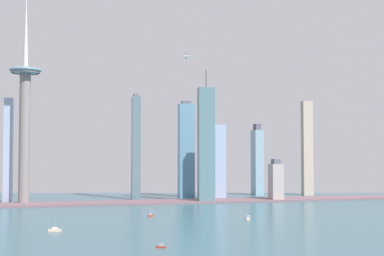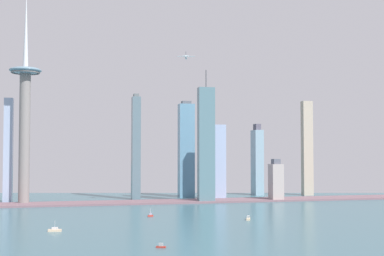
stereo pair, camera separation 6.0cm
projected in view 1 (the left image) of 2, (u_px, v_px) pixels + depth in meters
waterfront_pier at (162, 202)px, 809.92m from camera, size 839.45×58.35×2.56m
observation_tower at (25, 107)px, 789.33m from camera, size 46.75×46.75×317.54m
skyscraper_0 at (8, 150)px, 809.63m from camera, size 12.93×17.71×158.58m
skyscraper_1 at (186, 150)px, 911.68m from camera, size 26.04×19.48×163.88m
skyscraper_4 at (257, 161)px, 952.82m from camera, size 15.54×26.55×126.71m
skyscraper_5 at (276, 181)px, 840.83m from camera, size 18.43×21.42×65.64m
skyscraper_6 at (136, 147)px, 866.45m from camera, size 13.40×19.83×171.38m
skyscraper_7 at (217, 162)px, 865.37m from camera, size 27.38×12.38×121.00m
skyscraper_8 at (206, 145)px, 816.83m from camera, size 24.93×14.08×202.84m
skyscraper_9 at (307, 148)px, 947.98m from camera, size 18.17×12.31×167.10m
boat_0 at (161, 246)px, 428.02m from camera, size 8.04×5.49×3.72m
boat_1 at (150, 215)px, 634.35m from camera, size 6.56×2.20×10.15m
boat_2 at (55, 230)px, 514.24m from camera, size 13.11×6.24×10.65m
boat_5 at (248, 218)px, 604.82m from camera, size 9.00×15.68×4.58m
airplane at (186, 57)px, 757.67m from camera, size 24.69×23.22×7.53m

